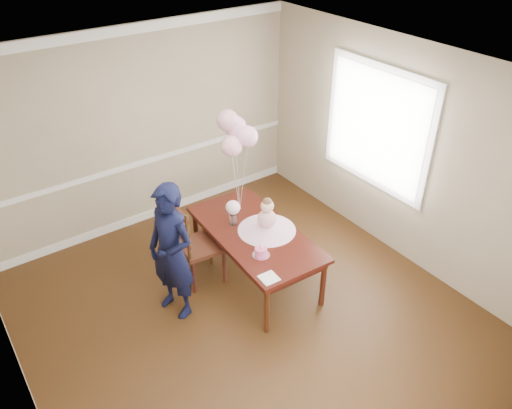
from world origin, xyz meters
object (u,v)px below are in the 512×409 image
object	(u,v)px
dining_table_top	(255,233)
dining_chair_seat	(201,245)
woman	(171,253)
birthday_cake	(261,252)

from	to	relation	value
dining_table_top	dining_chair_seat	xyz separation A→B (m)	(-0.53, 0.35, -0.16)
dining_chair_seat	woman	world-z (taller)	woman
birthday_cake	woman	xyz separation A→B (m)	(-0.84, 0.45, 0.08)
birthday_cake	dining_chair_seat	size ratio (longest dim) A/B	0.28
dining_chair_seat	woman	distance (m)	0.66
birthday_cake	woman	size ratio (longest dim) A/B	0.08
woman	birthday_cake	bearing A→B (deg)	43.63
dining_table_top	birthday_cake	xyz separation A→B (m)	(-0.20, -0.39, 0.07)
dining_table_top	woman	xyz separation A→B (m)	(-1.04, 0.06, 0.16)
dining_table_top	woman	size ratio (longest dim) A/B	1.11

